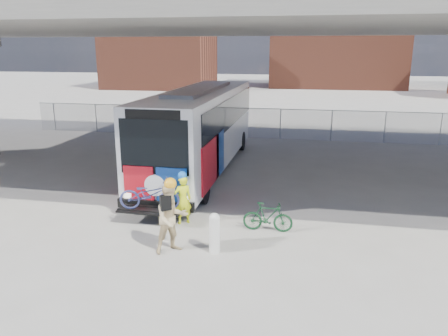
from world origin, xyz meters
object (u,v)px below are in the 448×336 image
(bus, at_px, (201,123))
(bollard, at_px, (214,231))
(cyclist_hivis, at_px, (183,199))
(bike_parked, at_px, (268,217))
(cyclist_tan, at_px, (171,217))

(bus, relative_size, bollard, 11.68)
(bollard, bearing_deg, bus, 106.39)
(bus, bearing_deg, cyclist_hivis, -81.13)
(bus, distance_m, bike_parked, 7.56)
(bus, height_order, cyclist_hivis, bus)
(cyclist_hivis, xyz_separation_m, cyclist_tan, (0.27, -1.97, 0.16))
(bike_parked, bearing_deg, bus, 29.71)
(bus, distance_m, bollard, 8.57)
(bus, xyz_separation_m, cyclist_tan, (1.25, -8.28, -1.13))
(bus, xyz_separation_m, bike_parked, (3.64, -6.42, -1.66))
(cyclist_tan, height_order, bike_parked, cyclist_tan)
(cyclist_hivis, bearing_deg, bus, -116.24)
(cyclist_hivis, bearing_deg, cyclist_tan, 62.69)
(bus, xyz_separation_m, bollard, (2.38, -8.09, -1.51))
(cyclist_tan, bearing_deg, bike_parked, -2.01)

